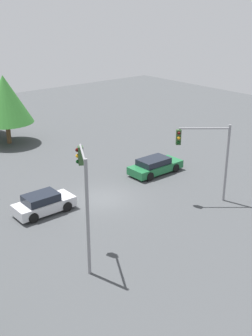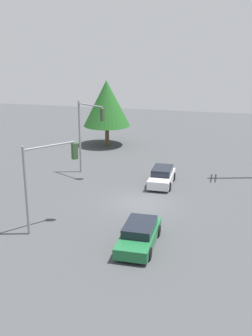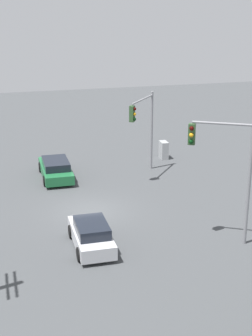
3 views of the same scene
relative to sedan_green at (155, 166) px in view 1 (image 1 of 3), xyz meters
The scene contains 6 objects.
ground_plane 6.47m from the sedan_green, 169.07° to the right, with size 80.00×80.00×0.00m, color #424447.
sedan_green is the anchor object (origin of this frame).
sedan_silver 10.77m from the sedan_green, behind, with size 4.14×1.87×1.42m.
traffic_signal_main 6.93m from the sedan_green, 98.67° to the right, with size 3.00×2.50×5.68m.
traffic_signal_cross 14.22m from the sedan_green, 149.15° to the right, with size 1.70×2.87×6.48m.
tree_far 16.97m from the sedan_green, 110.85° to the left, with size 5.33×5.33×6.88m.
Camera 1 is at (-16.48, -22.53, 13.40)m, focal length 45.00 mm.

